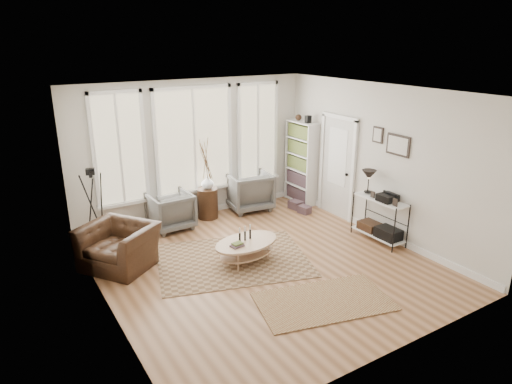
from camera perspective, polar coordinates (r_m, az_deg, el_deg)
room at (r=7.37m, az=1.16°, el=0.94°), size 5.50×5.54×2.90m
bay_window at (r=9.60m, az=-7.73°, el=6.13°), size 4.14×0.12×2.24m
door at (r=9.81m, az=10.15°, el=3.35°), size 0.09×1.06×2.22m
bookcase at (r=10.56m, az=5.69°, el=3.72°), size 0.31×0.85×2.06m
low_shelf at (r=8.90m, az=15.17°, el=-2.79°), size 0.38×1.08×1.30m
wall_art at (r=8.67m, az=16.71°, el=5.96°), size 0.04×0.88×0.44m
rug_main at (r=8.04m, az=-2.92°, el=-8.45°), size 3.00×2.58×0.01m
rug_runner at (r=6.94m, az=8.46°, el=-13.34°), size 2.14×1.52×0.01m
coffee_table at (r=7.86m, az=-1.24°, el=-6.75°), size 1.29×0.92×0.55m
armchair_left at (r=9.34m, az=-10.64°, el=-2.31°), size 0.82×0.85×0.75m
armchair_right at (r=10.19m, az=-0.95°, el=0.16°), size 1.04×1.06×0.86m
side_table at (r=9.61m, az=-6.17°, el=1.71°), size 0.44×0.44×1.83m
vase at (r=9.64m, az=-6.08°, el=1.20°), size 0.30×0.30×0.27m
accent_chair at (r=8.02m, az=-16.79°, el=-6.51°), size 1.49×1.46×0.73m
tripod_camera at (r=8.66m, az=-19.45°, el=-2.46°), size 0.54×0.54×1.52m
book_stack_near at (r=10.35m, az=4.96°, el=-1.60°), size 0.27×0.32×0.18m
book_stack_far at (r=10.10m, az=6.08°, el=-2.20°), size 0.25×0.29×0.17m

